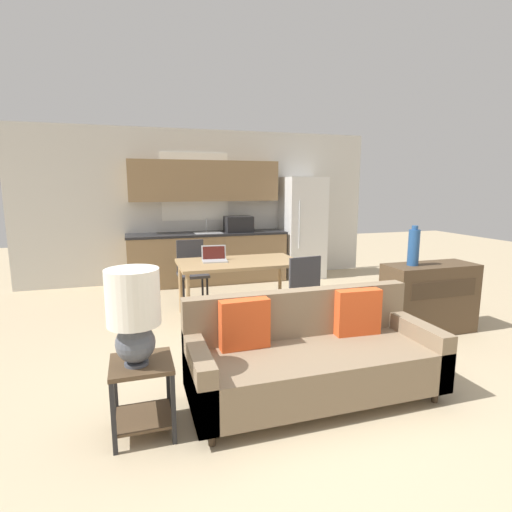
{
  "coord_description": "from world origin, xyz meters",
  "views": [
    {
      "loc": [
        -1.27,
        -2.65,
        1.72
      ],
      "look_at": [
        0.02,
        1.5,
        0.95
      ],
      "focal_mm": 28.0,
      "sensor_mm": 36.0,
      "label": 1
    }
  ],
  "objects_px": {
    "couch": "(311,356)",
    "table_lamp": "(134,311)",
    "dining_chair_far_left": "(192,269)",
    "credenza": "(429,298)",
    "refrigerator": "(303,228)",
    "dining_chair_near_right": "(299,290)",
    "side_table": "(143,386)",
    "laptop": "(214,257)",
    "vase": "(414,247)",
    "dining_table": "(239,266)"
  },
  "relations": [
    {
      "from": "couch",
      "to": "table_lamp",
      "type": "distance_m",
      "value": 1.49
    },
    {
      "from": "dining_chair_far_left",
      "to": "table_lamp",
      "type": "bearing_deg",
      "value": -106.76
    },
    {
      "from": "table_lamp",
      "to": "credenza",
      "type": "distance_m",
      "value": 3.54
    },
    {
      "from": "table_lamp",
      "to": "credenza",
      "type": "relative_size",
      "value": 0.6
    },
    {
      "from": "refrigerator",
      "to": "credenza",
      "type": "xyz_separation_m",
      "value": [
        0.24,
        -3.15,
        -0.53
      ]
    },
    {
      "from": "table_lamp",
      "to": "dining_chair_near_right",
      "type": "xyz_separation_m",
      "value": [
        1.84,
        1.51,
        -0.39
      ]
    },
    {
      "from": "side_table",
      "to": "credenza",
      "type": "relative_size",
      "value": 0.48
    },
    {
      "from": "refrigerator",
      "to": "credenza",
      "type": "distance_m",
      "value": 3.21
    },
    {
      "from": "refrigerator",
      "to": "side_table",
      "type": "xyz_separation_m",
      "value": [
        -3.06,
        -4.21,
        -0.58
      ]
    },
    {
      "from": "refrigerator",
      "to": "credenza",
      "type": "relative_size",
      "value": 1.72
    },
    {
      "from": "table_lamp",
      "to": "laptop",
      "type": "xyz_separation_m",
      "value": [
        1.03,
        2.42,
        -0.11
      ]
    },
    {
      "from": "table_lamp",
      "to": "dining_chair_far_left",
      "type": "relative_size",
      "value": 0.71
    },
    {
      "from": "refrigerator",
      "to": "dining_chair_far_left",
      "type": "relative_size",
      "value": 2.02
    },
    {
      "from": "side_table",
      "to": "laptop",
      "type": "height_order",
      "value": "laptop"
    },
    {
      "from": "couch",
      "to": "credenza",
      "type": "bearing_deg",
      "value": 25.47
    },
    {
      "from": "dining_chair_far_left",
      "to": "dining_chair_near_right",
      "type": "bearing_deg",
      "value": -59.32
    },
    {
      "from": "side_table",
      "to": "vase",
      "type": "distance_m",
      "value": 3.3
    },
    {
      "from": "dining_table",
      "to": "vase",
      "type": "distance_m",
      "value": 2.15
    },
    {
      "from": "couch",
      "to": "vase",
      "type": "height_order",
      "value": "vase"
    },
    {
      "from": "table_lamp",
      "to": "couch",
      "type": "bearing_deg",
      "value": 6.53
    },
    {
      "from": "dining_chair_far_left",
      "to": "laptop",
      "type": "relative_size",
      "value": 2.71
    },
    {
      "from": "dining_table",
      "to": "laptop",
      "type": "distance_m",
      "value": 0.34
    },
    {
      "from": "dining_chair_near_right",
      "to": "laptop",
      "type": "height_order",
      "value": "laptop"
    },
    {
      "from": "credenza",
      "to": "laptop",
      "type": "distance_m",
      "value": 2.68
    },
    {
      "from": "side_table",
      "to": "dining_chair_far_left",
      "type": "xyz_separation_m",
      "value": [
        0.8,
        3.07,
        0.16
      ]
    },
    {
      "from": "dining_chair_far_left",
      "to": "dining_chair_near_right",
      "type": "xyz_separation_m",
      "value": [
        1.02,
        -1.6,
        0.0
      ]
    },
    {
      "from": "refrigerator",
      "to": "vase",
      "type": "bearing_deg",
      "value": -90.28
    },
    {
      "from": "dining_chair_near_right",
      "to": "laptop",
      "type": "relative_size",
      "value": 2.71
    },
    {
      "from": "side_table",
      "to": "dining_chair_far_left",
      "type": "relative_size",
      "value": 0.57
    },
    {
      "from": "dining_chair_far_left",
      "to": "dining_chair_near_right",
      "type": "relative_size",
      "value": 1.0
    },
    {
      "from": "couch",
      "to": "credenza",
      "type": "height_order",
      "value": "couch"
    },
    {
      "from": "dining_chair_far_left",
      "to": "laptop",
      "type": "xyz_separation_m",
      "value": [
        0.2,
        -0.68,
        0.28
      ]
    },
    {
      "from": "refrigerator",
      "to": "vase",
      "type": "distance_m",
      "value": 3.14
    },
    {
      "from": "table_lamp",
      "to": "vase",
      "type": "distance_m",
      "value": 3.27
    },
    {
      "from": "dining_table",
      "to": "refrigerator",
      "type": "bearing_deg",
      "value": 47.69
    },
    {
      "from": "dining_chair_near_right",
      "to": "dining_table",
      "type": "bearing_deg",
      "value": -65.19
    },
    {
      "from": "vase",
      "to": "dining_chair_far_left",
      "type": "relative_size",
      "value": 0.49
    },
    {
      "from": "credenza",
      "to": "laptop",
      "type": "relative_size",
      "value": 3.18
    },
    {
      "from": "side_table",
      "to": "vase",
      "type": "xyz_separation_m",
      "value": [
        3.05,
        1.08,
        0.68
      ]
    },
    {
      "from": "credenza",
      "to": "dining_chair_near_right",
      "type": "relative_size",
      "value": 1.17
    },
    {
      "from": "dining_table",
      "to": "vase",
      "type": "relative_size",
      "value": 3.42
    },
    {
      "from": "vase",
      "to": "dining_chair_far_left",
      "type": "xyz_separation_m",
      "value": [
        -2.25,
        1.99,
        -0.52
      ]
    },
    {
      "from": "couch",
      "to": "table_lamp",
      "type": "bearing_deg",
      "value": -173.47
    },
    {
      "from": "vase",
      "to": "laptop",
      "type": "height_order",
      "value": "vase"
    },
    {
      "from": "laptop",
      "to": "dining_table",
      "type": "bearing_deg",
      "value": -13.99
    },
    {
      "from": "refrigerator",
      "to": "dining_chair_near_right",
      "type": "height_order",
      "value": "refrigerator"
    },
    {
      "from": "couch",
      "to": "side_table",
      "type": "bearing_deg",
      "value": -174.72
    },
    {
      "from": "dining_chair_far_left",
      "to": "laptop",
      "type": "distance_m",
      "value": 0.76
    },
    {
      "from": "refrigerator",
      "to": "dining_chair_near_right",
      "type": "relative_size",
      "value": 2.02
    },
    {
      "from": "couch",
      "to": "credenza",
      "type": "relative_size",
      "value": 1.85
    }
  ]
}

